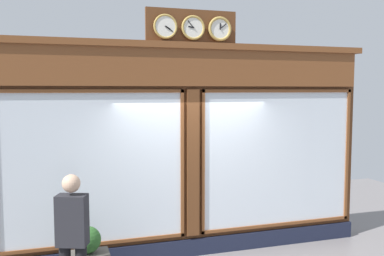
{
  "coord_description": "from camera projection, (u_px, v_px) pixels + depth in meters",
  "views": [
    {
      "loc": [
        2.07,
        6.5,
        2.7
      ],
      "look_at": [
        0.0,
        0.0,
        2.09
      ],
      "focal_mm": 40.25,
      "sensor_mm": 36.0,
      "label": 1
    }
  ],
  "objects": [
    {
      "name": "shop_facade",
      "position": [
        190.0,
        149.0,
        7.0
      ],
      "size": [
        6.22,
        0.42,
        3.95
      ],
      "color": "#5B3319",
      "rests_on": "ground_plane"
    },
    {
      "name": "pedestrian",
      "position": [
        73.0,
        236.0,
        5.2
      ],
      "size": [
        0.41,
        0.33,
        1.69
      ],
      "color": "black",
      "rests_on": "ground_plane"
    },
    {
      "name": "planter_shrub",
      "position": [
        87.0,
        240.0,
        5.73
      ],
      "size": [
        0.36,
        0.36,
        0.36
      ],
      "primitive_type": "sphere",
      "color": "#285623",
      "rests_on": "planter_box"
    }
  ]
}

